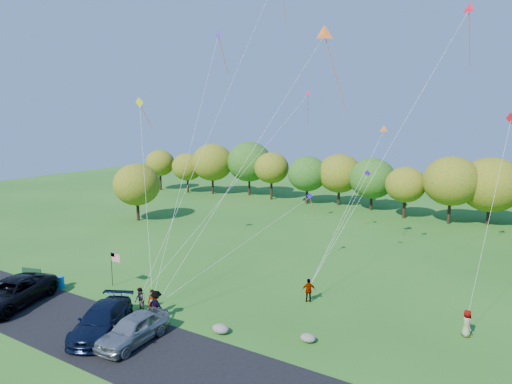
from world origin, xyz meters
TOP-DOWN VIEW (x-y plane):
  - ground at (0.00, 0.00)m, footprint 140.00×140.00m
  - asphalt_lane at (0.00, -4.00)m, footprint 44.00×6.00m
  - treeline at (0.14, 36.15)m, footprint 76.03×27.62m
  - minivan_dark at (-10.30, -4.54)m, footprint 4.86×7.10m
  - minivan_navy at (-2.04, -3.90)m, footprint 4.53×6.00m
  - minivan_silver at (0.37, -3.70)m, footprint 2.21×4.83m
  - flyer_a at (-1.36, -0.45)m, footprint 0.74×0.70m
  - flyer_b at (-2.38, -0.54)m, footprint 0.94×0.83m
  - flyer_c at (-0.70, -0.80)m, footprint 1.25×0.76m
  - flyer_d at (6.18, 6.78)m, footprint 1.03×0.85m
  - flyer_e at (16.07, 7.12)m, footprint 0.82×0.93m
  - park_bench at (-13.83, -0.80)m, footprint 1.73×0.73m
  - trash_barrel at (-10.60, -0.66)m, footprint 0.58×0.58m
  - flag_assembly at (-7.35, 1.68)m, footprint 0.97×0.63m
  - boulder_near at (3.77, -0.11)m, footprint 1.07×0.84m
  - boulder_far at (8.59, 1.67)m, footprint 0.90×0.75m
  - kites_aloft at (2.91, 14.06)m, footprint 28.70×11.51m

SIDE VIEW (x-z plane):
  - ground at x=0.00m, z-range 0.00..0.00m
  - asphalt_lane at x=0.00m, z-range 0.00..0.06m
  - boulder_far at x=8.59m, z-range 0.00..0.47m
  - boulder_near at x=3.77m, z-range 0.00..0.54m
  - trash_barrel at x=-10.60m, z-range 0.00..0.87m
  - park_bench at x=-13.83m, z-range 0.03..1.01m
  - flyer_e at x=16.07m, z-range 0.00..1.60m
  - flyer_b at x=-2.38m, z-range 0.00..1.64m
  - flyer_d at x=6.18m, z-range 0.00..1.64m
  - flyer_a at x=-1.36m, z-range 0.00..1.71m
  - minivan_silver at x=0.37m, z-range 0.06..1.67m
  - minivan_navy at x=-2.04m, z-range 0.06..1.68m
  - flyer_c at x=-0.70m, z-range 0.00..1.89m
  - minivan_dark at x=-10.30m, z-range 0.06..1.86m
  - flag_assembly at x=-7.35m, z-range 0.66..3.27m
  - treeline at x=0.14m, z-range 0.51..9.05m
  - kites_aloft at x=2.91m, z-range 8.07..28.84m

